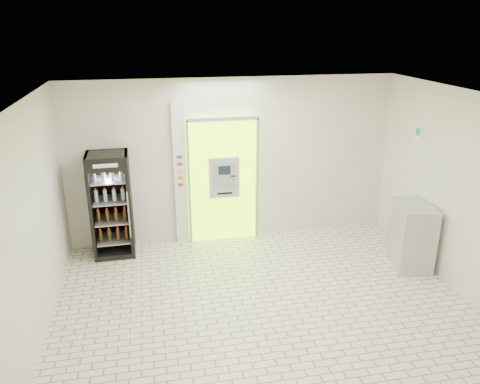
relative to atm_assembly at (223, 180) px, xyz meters
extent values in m
plane|color=beige|center=(0.20, -2.41, -1.17)|extent=(6.00, 6.00, 0.00)
plane|color=silver|center=(0.20, 0.09, 0.33)|extent=(6.00, 0.00, 6.00)
plane|color=silver|center=(0.20, -4.91, 0.33)|extent=(6.00, 0.00, 6.00)
plane|color=silver|center=(-2.80, -2.41, 0.33)|extent=(0.00, 5.00, 5.00)
plane|color=silver|center=(3.20, -2.41, 0.33)|extent=(0.00, 5.00, 5.00)
plane|color=white|center=(0.20, -2.41, 1.83)|extent=(6.00, 6.00, 0.00)
cube|color=#8FF10A|center=(0.00, 0.02, -0.02)|extent=(1.20, 0.12, 2.30)
cube|color=gray|center=(0.00, -0.05, 1.13)|extent=(1.28, 0.04, 0.06)
cube|color=gray|center=(-0.63, -0.05, -0.02)|extent=(0.04, 0.04, 2.30)
cube|color=gray|center=(0.63, -0.05, -0.02)|extent=(0.04, 0.04, 2.30)
cube|color=black|center=(0.10, -0.04, -0.67)|extent=(0.62, 0.01, 0.67)
cube|color=black|center=(-0.34, -0.04, 0.81)|extent=(0.22, 0.01, 0.18)
cube|color=#ABADB3|center=(0.00, -0.09, 0.08)|extent=(0.55, 0.12, 0.75)
cube|color=black|center=(0.00, -0.16, 0.23)|extent=(0.22, 0.01, 0.16)
cube|color=gray|center=(0.00, -0.16, -0.05)|extent=(0.16, 0.01, 0.12)
cube|color=black|center=(0.16, -0.16, 0.11)|extent=(0.09, 0.01, 0.02)
cube|color=black|center=(0.00, -0.16, -0.21)|extent=(0.28, 0.01, 0.03)
cube|color=silver|center=(-0.78, 0.04, 0.13)|extent=(0.22, 0.10, 2.60)
cube|color=#193FB2|center=(-0.78, -0.02, 0.48)|extent=(0.09, 0.01, 0.06)
cube|color=red|center=(-0.78, -0.02, 0.35)|extent=(0.09, 0.01, 0.06)
cube|color=yellow|center=(-0.78, -0.02, 0.22)|extent=(0.09, 0.01, 0.06)
cube|color=orange|center=(-0.78, -0.02, 0.09)|extent=(0.09, 0.01, 0.06)
cube|color=red|center=(-0.78, -0.02, -0.04)|extent=(0.09, 0.01, 0.06)
cube|color=black|center=(-2.00, -0.24, -0.25)|extent=(0.70, 0.64, 1.84)
cube|color=black|center=(-2.00, 0.05, -0.25)|extent=(0.69, 0.06, 1.84)
cube|color=#BB190A|center=(-2.00, -0.55, 0.55)|extent=(0.68, 0.02, 0.22)
cube|color=white|center=(-2.00, -0.55, 0.55)|extent=(0.39, 0.01, 0.06)
cube|color=black|center=(-2.00, -0.24, -1.13)|extent=(0.70, 0.64, 0.09)
cylinder|color=gray|center=(-1.70, -0.57, -0.33)|extent=(0.02, 0.02, 0.83)
cube|color=gray|center=(-2.00, -0.24, -0.90)|extent=(0.59, 0.55, 0.02)
cube|color=gray|center=(-2.00, -0.24, -0.53)|extent=(0.59, 0.55, 0.02)
cube|color=gray|center=(-2.00, -0.24, -0.16)|extent=(0.59, 0.55, 0.02)
cube|color=gray|center=(-2.00, -0.24, 0.21)|extent=(0.59, 0.55, 0.02)
cube|color=#ABADB3|center=(2.92, -1.65, -0.62)|extent=(0.72, 0.93, 1.10)
cube|color=gray|center=(2.64, -1.65, -0.57)|extent=(0.19, 0.79, 0.01)
cube|color=white|center=(3.19, -1.01, 0.95)|extent=(0.02, 0.22, 0.26)
cube|color=#0C852A|center=(3.18, -1.01, 0.98)|extent=(0.00, 0.14, 0.14)
camera|label=1|loc=(-1.28, -8.02, 2.74)|focal=35.00mm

